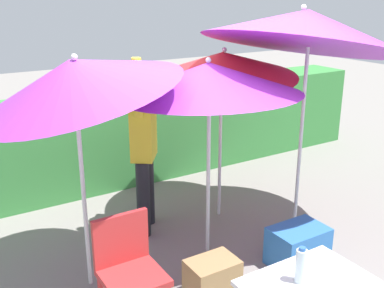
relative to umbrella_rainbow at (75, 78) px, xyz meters
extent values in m
plane|color=gray|center=(1.08, -0.23, -1.84)|extent=(24.00, 24.00, 0.00)
cube|color=#38843D|center=(1.08, 2.09, -1.23)|extent=(8.00, 0.70, 1.21)
cylinder|color=silver|center=(0.00, 0.03, -0.99)|extent=(0.04, 0.04, 1.70)
cone|color=purple|center=(0.00, 0.00, 0.00)|extent=(1.66, 1.64, 0.71)
sphere|color=silver|center=(0.00, -0.03, 0.16)|extent=(0.05, 0.05, 0.05)
cylinder|color=silver|center=(1.73, 0.53, -1.04)|extent=(0.04, 0.04, 1.59)
cone|color=red|center=(1.74, 0.52, -0.11)|extent=(1.59, 1.58, 0.48)
sphere|color=silver|center=(1.75, 0.51, 0.04)|extent=(0.05, 0.05, 0.05)
cylinder|color=silver|center=(2.22, -0.19, -0.86)|extent=(0.04, 0.04, 1.96)
cone|color=purple|center=(2.21, -0.16, 0.29)|extent=(2.03, 2.00, 0.87)
sphere|color=silver|center=(2.20, -0.12, 0.48)|extent=(0.05, 0.05, 0.05)
cylinder|color=silver|center=(1.18, -0.07, -1.05)|extent=(0.04, 0.04, 1.58)
cone|color=purple|center=(1.17, -0.07, -0.11)|extent=(1.66, 1.67, 0.39)
sphere|color=silver|center=(1.17, -0.07, 0.05)|extent=(0.05, 0.05, 0.05)
cylinder|color=black|center=(0.79, 0.55, -1.43)|extent=(0.14, 0.14, 0.82)
cylinder|color=black|center=(0.96, 0.78, -1.43)|extent=(0.14, 0.14, 0.82)
cube|color=yellow|center=(0.87, 0.67, -0.74)|extent=(0.39, 0.42, 0.56)
sphere|color=#8C6647|center=(0.87, 0.67, -0.35)|extent=(0.22, 0.22, 0.22)
cylinder|color=yellow|center=(0.74, 0.48, -0.24)|extent=(0.13, 0.13, 0.56)
cylinder|color=#8C6647|center=(1.01, 0.85, -0.76)|extent=(0.13, 0.13, 0.52)
cylinder|color=#B72D2D|center=(0.28, -0.53, -1.62)|extent=(0.04, 0.04, 0.44)
cube|color=#B72D2D|center=(0.09, -0.72, -1.37)|extent=(0.44, 0.44, 0.05)
cube|color=#B72D2D|center=(0.09, -0.52, -1.15)|extent=(0.44, 0.04, 0.40)
cube|color=#2D6BB7|center=(1.77, -0.70, -1.65)|extent=(0.52, 0.37, 0.37)
cube|color=#9E7A4C|center=(0.82, -0.68, -1.67)|extent=(0.42, 0.30, 0.33)
cube|color=silver|center=(0.81, -1.77, -1.09)|extent=(0.80, 0.60, 0.03)
cylinder|color=silver|center=(0.77, -1.70, -0.96)|extent=(0.07, 0.07, 0.22)
cylinder|color=#2D60B7|center=(0.77, -1.70, -0.84)|extent=(0.04, 0.04, 0.02)
camera|label=1|loc=(-1.08, -3.43, 0.64)|focal=43.49mm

